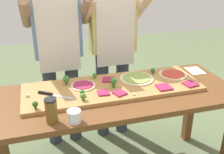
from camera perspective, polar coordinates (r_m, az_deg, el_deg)
The scene contains 26 objects.
prep_table at distance 2.03m, azimuth 0.23°, elevation -6.15°, with size 1.82×0.69×0.78m.
cutting_board at distance 2.03m, azimuth 0.15°, elevation -2.18°, with size 1.31×0.44×0.03m, color #B27F47.
chefs_knife at distance 1.94m, azimuth -12.58°, elevation -3.57°, with size 0.24×0.18×0.02m.
pizza_whole_beet_magenta at distance 2.03m, azimuth -6.03°, elevation -1.76°, with size 0.18×0.18×0.02m.
pizza_whole_tomato_red at distance 2.25m, azimuth 12.60°, elevation 0.56°, with size 0.22×0.22×0.02m.
pizza_whole_pesto_green at distance 2.14m, azimuth 5.17°, elevation -0.27°, with size 0.26×0.26×0.02m.
pizza_slice_center at distance 2.12m, azimuth 16.01°, elevation -1.43°, with size 0.09×0.09×0.01m, color #9E234C.
pizza_slice_near_left at distance 1.91m, azimuth -1.84°, elevation -3.33°, with size 0.08×0.08×0.01m, color #9E234C.
pizza_slice_far_right at distance 2.11m, azimuth -0.72°, elevation -0.54°, with size 0.09×0.09×0.01m, color #9E234C.
pizza_slice_far_left at distance 1.91m, azimuth 1.65°, elevation -3.39°, with size 0.08×0.08×0.01m, color #9E234C.
pizza_slice_near_right at distance 2.03m, azimuth 10.79°, elevation -2.10°, with size 0.10×0.10×0.01m, color #9E234C.
broccoli_floret_back_left at distance 1.98m, azimuth 0.31°, elevation -0.91°, with size 0.05×0.05×0.08m.
broccoli_floret_center_left at distance 2.24m, azimuth 8.55°, elevation 1.34°, with size 0.04×0.04×0.05m.
broccoli_floret_center_right at distance 1.89m, azimuth -6.25°, elevation -3.20°, with size 0.03×0.03×0.04m.
broccoli_floret_front_left at distance 2.06m, azimuth -9.55°, elevation -0.49°, with size 0.05×0.05×0.07m.
broccoli_floret_front_mid at distance 1.83m, azimuth -6.06°, elevation -4.03°, with size 0.04×0.04×0.05m.
broccoli_floret_back_right at distance 2.14m, azimuth -3.64°, elevation 0.38°, with size 0.04×0.04×0.05m.
broccoli_floret_front_right at distance 1.79m, azimuth -15.75°, elevation -5.54°, with size 0.04×0.04×0.05m.
cheese_crumble_a at distance 1.90m, azimuth 4.53°, elevation -3.57°, with size 0.01×0.01×0.01m, color white.
cheese_crumble_b at distance 2.30m, azimuth 9.12°, elevation 1.38°, with size 0.01×0.01×0.01m, color white.
cheese_crumble_c at distance 1.96m, azimuth -17.31°, elevation -3.69°, with size 0.02×0.02×0.02m, color silver.
flour_cup at distance 1.66m, azimuth -7.91°, elevation -8.25°, with size 0.08×0.08×0.08m.
sauce_jar at distance 1.66m, azimuth -12.56°, elevation -6.89°, with size 0.07×0.07×0.16m.
recipe_note at distance 2.46m, azimuth 16.93°, elevation 1.31°, with size 0.13×0.16×0.00m, color white.
cook_left at distance 2.39m, azimuth -11.22°, elevation 6.70°, with size 0.54×0.39×1.67m.
cook_right at distance 2.48m, azimuth 0.14°, elevation 7.78°, with size 0.54×0.39×1.67m.
Camera 1 is at (-0.49, -1.67, 1.71)m, focal length 43.79 mm.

